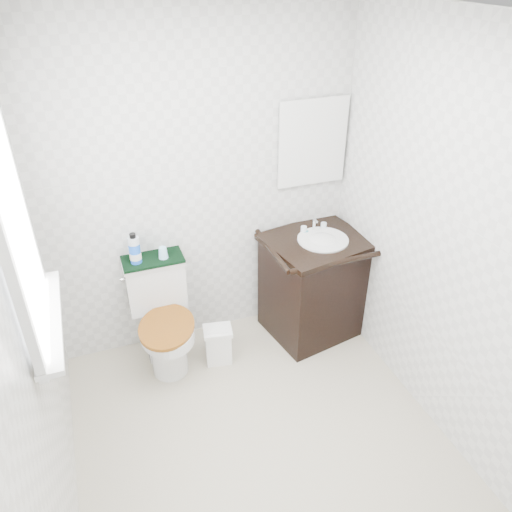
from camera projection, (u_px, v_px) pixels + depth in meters
floor at (263, 443)px, 3.09m from camera, size 2.40×2.40×0.00m
ceiling at (268, 16)px, 1.83m from camera, size 2.40×2.40×0.00m
wall_back at (201, 190)px, 3.42m from camera, size 2.40×0.00×2.40m
wall_front at (408, 497)px, 1.51m from camera, size 2.40×0.00×2.40m
wall_left at (26, 335)px, 2.14m from camera, size 0.00×2.40×2.40m
wall_right at (448, 245)px, 2.79m from camera, size 0.00×2.40×2.40m
window at (15, 236)px, 2.16m from camera, size 0.02×0.70×0.90m
mirror at (312, 142)px, 3.51m from camera, size 0.50×0.02×0.60m
toilet at (162, 321)px, 3.57m from camera, size 0.48×0.67×0.78m
vanity at (314, 283)px, 3.81m from camera, size 0.81×0.72×0.92m
trash_bin at (218, 344)px, 3.64m from camera, size 0.23×0.20×0.29m
towel at (153, 259)px, 3.43m from camera, size 0.42×0.22×0.02m
mouthwash_bottle at (135, 249)px, 3.33m from camera, size 0.08×0.08×0.22m
cup at (163, 253)px, 3.41m from camera, size 0.07×0.07×0.08m
soap_bar at (305, 232)px, 3.69m from camera, size 0.07×0.04×0.02m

